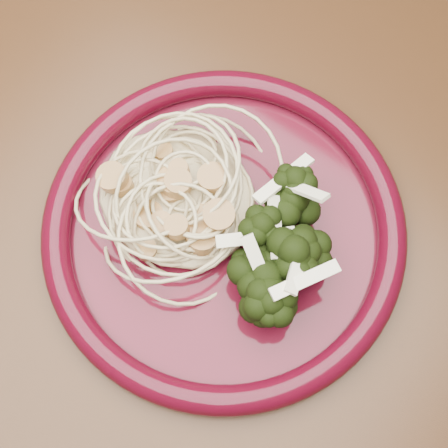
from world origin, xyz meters
The scene contains 6 objects.
dining_table centered at (0.00, 0.00, 0.65)m, with size 1.20×0.80×0.75m.
dinner_plate centered at (-0.11, 0.06, 0.76)m, with size 0.30×0.30×0.02m.
spaghetti_pile centered at (-0.16, 0.06, 0.77)m, with size 0.14×0.12×0.03m, color beige.
scallop_cluster centered at (-0.16, 0.06, 0.81)m, with size 0.12×0.12×0.04m, color tan, non-canonical shape.
broccoli_pile centered at (-0.05, 0.06, 0.78)m, with size 0.09×0.15×0.05m, color black.
onion_garnish centered at (-0.05, 0.06, 0.81)m, with size 0.06×0.09×0.05m, color white, non-canonical shape.
Camera 1 is at (-0.00, -0.09, 1.24)m, focal length 50.00 mm.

